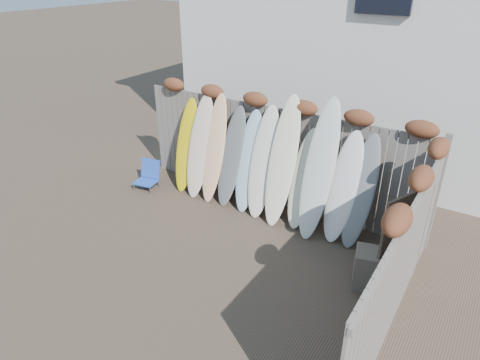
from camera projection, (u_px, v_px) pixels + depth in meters
The scene contains 18 objects.
ground at pixel (201, 262), 7.03m from camera, with size 80.00×80.00×0.00m, color #493A2D.
back_fence at pixel (276, 149), 8.26m from camera, with size 6.05×0.28×2.24m.
right_fence at pixel (403, 259), 5.26m from camera, with size 0.28×4.40×2.24m.
house at pixel (377, 18), 10.21m from camera, with size 8.50×5.50×6.33m.
beach_chair at pixel (148, 175), 9.26m from camera, with size 0.53×0.56×0.60m.
wooden_crate at pixel (372, 269), 6.40m from camera, with size 0.52×0.43×0.61m, color #4C3D39.
lattice_panel at pixel (403, 238), 6.31m from camera, with size 0.04×1.02×1.54m, color #4D422F.
surfboard_0 at pixel (186, 146), 8.96m from camera, with size 0.47×0.07×2.01m, color #DBBD08.
surfboard_1 at pixel (200, 147), 8.72m from camera, with size 0.54×0.07×2.17m, color beige.
surfboard_2 at pixel (214, 149), 8.55m from camera, with size 0.45×0.07×2.22m, color #DBAC7E.
surfboard_3 at pixel (231, 157), 8.41m from camera, with size 0.51×0.07×2.04m, color slate.
surfboard_4 at pixel (249, 162), 8.22m from camera, with size 0.47×0.07×2.02m, color #94C0CD.
surfboard_5 at pixel (263, 163), 8.02m from camera, with size 0.53×0.07×2.17m, color silver.
surfboard_6 at pixel (282, 162), 7.74m from camera, with size 0.53×0.07×2.45m, color #F0EECE.
surfboard_7 at pixel (304, 179), 7.70m from camera, with size 0.50×0.07×1.89m, color white.
surfboard_8 at pixel (319, 170), 7.34m from camera, with size 0.54×0.07×2.53m, color silver.
surfboard_9 at pixel (343, 188), 7.30m from camera, with size 0.53×0.07×2.00m, color white.
surfboard_10 at pixel (360, 192), 7.15m from camera, with size 0.47×0.07×2.01m, color slate.
Camera 1 is at (3.59, -4.41, 4.41)m, focal length 32.00 mm.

